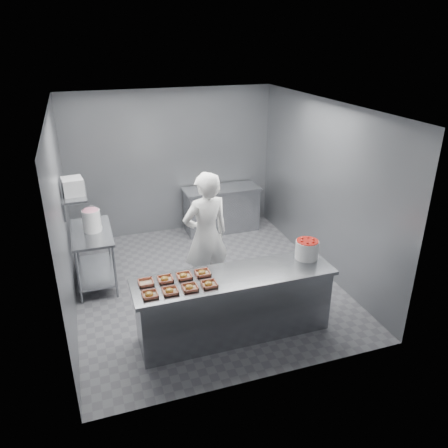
{
  "coord_description": "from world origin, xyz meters",
  "views": [
    {
      "loc": [
        -1.66,
        -5.85,
        3.71
      ],
      "look_at": [
        0.25,
        -0.2,
        1.09
      ],
      "focal_mm": 35.0,
      "sensor_mm": 36.0,
      "label": 1
    }
  ],
  "objects_px": {
    "back_counter": "(221,209)",
    "tray_5": "(165,279)",
    "strawberry_tub": "(307,249)",
    "appliance": "(73,186)",
    "tray_7": "(202,273)",
    "tray_6": "(184,276)",
    "tray_4": "(146,282)",
    "tray_3": "(209,284)",
    "tray_2": "(190,287)",
    "worker": "(206,236)",
    "prep_table": "(94,249)",
    "service_counter": "(234,305)",
    "glaze_bucket": "(92,220)",
    "tray_0": "(150,294)",
    "tray_1": "(170,291)"
  },
  "relations": [
    {
      "from": "glaze_bucket",
      "to": "worker",
      "type": "bearing_deg",
      "value": -30.47
    },
    {
      "from": "back_counter",
      "to": "tray_0",
      "type": "relative_size",
      "value": 8.01
    },
    {
      "from": "back_counter",
      "to": "tray_2",
      "type": "distance_m",
      "value": 3.75
    },
    {
      "from": "tray_5",
      "to": "worker",
      "type": "relative_size",
      "value": 0.1
    },
    {
      "from": "tray_7",
      "to": "worker",
      "type": "height_order",
      "value": "worker"
    },
    {
      "from": "strawberry_tub",
      "to": "appliance",
      "type": "distance_m",
      "value": 3.43
    },
    {
      "from": "back_counter",
      "to": "glaze_bucket",
      "type": "relative_size",
      "value": 3.58
    },
    {
      "from": "tray_2",
      "to": "tray_7",
      "type": "relative_size",
      "value": 1.0
    },
    {
      "from": "strawberry_tub",
      "to": "appliance",
      "type": "relative_size",
      "value": 0.97
    },
    {
      "from": "service_counter",
      "to": "tray_6",
      "type": "bearing_deg",
      "value": 167.08
    },
    {
      "from": "tray_3",
      "to": "strawberry_tub",
      "type": "height_order",
      "value": "strawberry_tub"
    },
    {
      "from": "tray_2",
      "to": "tray_6",
      "type": "height_order",
      "value": "same"
    },
    {
      "from": "tray_2",
      "to": "tray_7",
      "type": "xyz_separation_m",
      "value": [
        0.24,
        0.29,
        0.0
      ]
    },
    {
      "from": "tray_2",
      "to": "tray_7",
      "type": "height_order",
      "value": "same"
    },
    {
      "from": "tray_1",
      "to": "tray_4",
      "type": "height_order",
      "value": "tray_1"
    },
    {
      "from": "service_counter",
      "to": "glaze_bucket",
      "type": "relative_size",
      "value": 6.21
    },
    {
      "from": "tray_4",
      "to": "strawberry_tub",
      "type": "distance_m",
      "value": 2.18
    },
    {
      "from": "service_counter",
      "to": "worker",
      "type": "height_order",
      "value": "worker"
    },
    {
      "from": "tray_2",
      "to": "tray_3",
      "type": "distance_m",
      "value": 0.24
    },
    {
      "from": "strawberry_tub",
      "to": "glaze_bucket",
      "type": "distance_m",
      "value": 3.27
    },
    {
      "from": "service_counter",
      "to": "back_counter",
      "type": "bearing_deg",
      "value": 74.52
    },
    {
      "from": "back_counter",
      "to": "strawberry_tub",
      "type": "distance_m",
      "value": 3.19
    },
    {
      "from": "glaze_bucket",
      "to": "service_counter",
      "type": "bearing_deg",
      "value": -50.36
    },
    {
      "from": "back_counter",
      "to": "tray_3",
      "type": "height_order",
      "value": "tray_3"
    },
    {
      "from": "worker",
      "to": "appliance",
      "type": "distance_m",
      "value": 2.05
    },
    {
      "from": "tray_7",
      "to": "worker",
      "type": "distance_m",
      "value": 0.96
    },
    {
      "from": "tray_2",
      "to": "tray_3",
      "type": "relative_size",
      "value": 1.0
    },
    {
      "from": "worker",
      "to": "tray_5",
      "type": "bearing_deg",
      "value": 38.54
    },
    {
      "from": "back_counter",
      "to": "tray_4",
      "type": "bearing_deg",
      "value": -122.76
    },
    {
      "from": "prep_table",
      "to": "tray_0",
      "type": "bearing_deg",
      "value": -75.33
    },
    {
      "from": "back_counter",
      "to": "tray_3",
      "type": "distance_m",
      "value": 3.66
    },
    {
      "from": "service_counter",
      "to": "strawberry_tub",
      "type": "relative_size",
      "value": 8.3
    },
    {
      "from": "tray_4",
      "to": "tray_3",
      "type": "bearing_deg",
      "value": -21.7
    },
    {
      "from": "tray_2",
      "to": "worker",
      "type": "xyz_separation_m",
      "value": [
        0.55,
        1.19,
        0.06
      ]
    },
    {
      "from": "tray_4",
      "to": "tray_7",
      "type": "relative_size",
      "value": 1.0
    },
    {
      "from": "service_counter",
      "to": "back_counter",
      "type": "relative_size",
      "value": 1.73
    },
    {
      "from": "prep_table",
      "to": "worker",
      "type": "relative_size",
      "value": 0.61
    },
    {
      "from": "prep_table",
      "to": "tray_3",
      "type": "relative_size",
      "value": 6.4
    },
    {
      "from": "tray_7",
      "to": "strawberry_tub",
      "type": "height_order",
      "value": "strawberry_tub"
    },
    {
      "from": "tray_1",
      "to": "strawberry_tub",
      "type": "height_order",
      "value": "strawberry_tub"
    },
    {
      "from": "worker",
      "to": "appliance",
      "type": "bearing_deg",
      "value": -34.49
    },
    {
      "from": "service_counter",
      "to": "appliance",
      "type": "distance_m",
      "value": 2.87
    },
    {
      "from": "tray_1",
      "to": "prep_table",
      "type": "bearing_deg",
      "value": 110.63
    },
    {
      "from": "tray_2",
      "to": "appliance",
      "type": "bearing_deg",
      "value": 121.14
    },
    {
      "from": "tray_7",
      "to": "tray_6",
      "type": "bearing_deg",
      "value": 180.0
    },
    {
      "from": "tray_5",
      "to": "glaze_bucket",
      "type": "relative_size",
      "value": 0.45
    },
    {
      "from": "tray_3",
      "to": "tray_7",
      "type": "relative_size",
      "value": 1.0
    },
    {
      "from": "tray_0",
      "to": "tray_1",
      "type": "xyz_separation_m",
      "value": [
        0.24,
        0.0,
        0.0
      ]
    },
    {
      "from": "back_counter",
      "to": "tray_5",
      "type": "distance_m",
      "value": 3.6
    },
    {
      "from": "tray_0",
      "to": "tray_6",
      "type": "bearing_deg",
      "value": 30.73
    }
  ]
}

